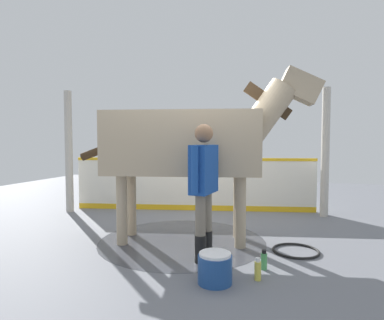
# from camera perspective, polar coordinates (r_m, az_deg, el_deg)

# --- Properties ---
(ground_plane) EXTENTS (16.00, 16.00, 0.02)m
(ground_plane) POSITION_cam_1_polar(r_m,az_deg,el_deg) (5.33, -0.21, -13.55)
(ground_plane) COLOR slate
(wet_patch) EXTENTS (2.55, 2.55, 0.00)m
(wet_patch) POSITION_cam_1_polar(r_m,az_deg,el_deg) (5.18, -1.72, -13.91)
(wet_patch) COLOR #42444C
(wet_patch) RESTS_ON ground
(barrier_wall) EXTENTS (5.21, 1.11, 1.17)m
(barrier_wall) POSITION_cam_1_polar(r_m,az_deg,el_deg) (7.25, 0.37, -4.57)
(barrier_wall) COLOR silver
(barrier_wall) RESTS_ON ground
(roof_post_near) EXTENTS (0.16, 0.16, 2.62)m
(roof_post_near) POSITION_cam_1_polar(r_m,az_deg,el_deg) (7.10, 22.33, 1.23)
(roof_post_near) COLOR #B7B2A8
(roof_post_near) RESTS_ON ground
(roof_post_far) EXTENTS (0.16, 0.16, 2.62)m
(roof_post_far) POSITION_cam_1_polar(r_m,az_deg,el_deg) (7.53, -20.78, 1.36)
(roof_post_far) COLOR #B7B2A8
(roof_post_far) RESTS_ON ground
(horse) EXTENTS (3.62, 1.36, 2.61)m
(horse) POSITION_cam_1_polar(r_m,az_deg,el_deg) (4.93, -0.35, 3.07)
(horse) COLOR tan
(horse) RESTS_ON ground
(handler) EXTENTS (0.28, 0.69, 1.75)m
(handler) POSITION_cam_1_polar(r_m,az_deg,el_deg) (4.17, 2.08, -3.75)
(handler) COLOR black
(handler) RESTS_ON ground
(wash_bucket) EXTENTS (0.37, 0.37, 0.33)m
(wash_bucket) POSITION_cam_1_polar(r_m,az_deg,el_deg) (3.70, 4.05, -18.38)
(wash_bucket) COLOR #1E478C
(wash_bucket) RESTS_ON ground
(bottle_shampoo) EXTENTS (0.07, 0.07, 0.25)m
(bottle_shampoo) POSITION_cam_1_polar(r_m,az_deg,el_deg) (3.85, 11.45, -18.35)
(bottle_shampoo) COLOR #D8CC4C
(bottle_shampoo) RESTS_ON ground
(bottle_spray) EXTENTS (0.08, 0.08, 0.24)m
(bottle_spray) POSITION_cam_1_polar(r_m,az_deg,el_deg) (4.16, 12.50, -16.80)
(bottle_spray) COLOR #4CA559
(bottle_spray) RESTS_ON ground
(hose_coil) EXTENTS (0.64, 0.64, 0.03)m
(hose_coil) POSITION_cam_1_polar(r_m,az_deg,el_deg) (4.89, 17.74, -14.89)
(hose_coil) COLOR black
(hose_coil) RESTS_ON ground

